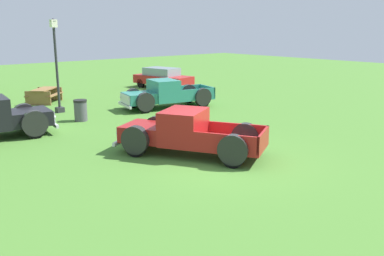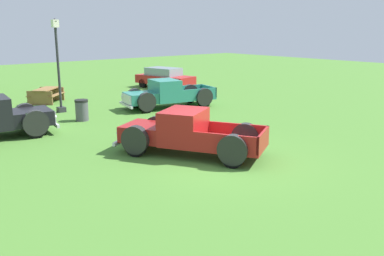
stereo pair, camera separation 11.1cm
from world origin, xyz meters
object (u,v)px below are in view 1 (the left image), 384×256
(pickup_truck_foreground, at_px, (182,133))
(lamp_post_near, at_px, (56,64))
(trash_can, at_px, (81,110))
(sedan_distant_a, at_px, (163,77))
(picnic_table, at_px, (44,94))
(pickup_truck_behind_right, at_px, (163,95))

(pickup_truck_foreground, relative_size, lamp_post_near, 1.12)
(pickup_truck_foreground, height_order, trash_can, pickup_truck_foreground)
(pickup_truck_foreground, xyz_separation_m, sedan_distant_a, (8.75, 12.79, 0.02))
(picnic_table, bearing_deg, pickup_truck_foreground, -91.50)
(lamp_post_near, relative_size, trash_can, 4.73)
(lamp_post_near, xyz_separation_m, trash_can, (-0.09, -2.48, -1.87))
(sedan_distant_a, bearing_deg, pickup_truck_behind_right, -126.81)
(pickup_truck_foreground, distance_m, lamp_post_near, 9.43)
(sedan_distant_a, bearing_deg, trash_can, -146.43)
(pickup_truck_behind_right, bearing_deg, lamp_post_near, 151.75)
(pickup_truck_behind_right, relative_size, picnic_table, 2.17)
(pickup_truck_foreground, distance_m, pickup_truck_behind_right, 8.12)
(pickup_truck_behind_right, distance_m, picnic_table, 6.86)
(pickup_truck_behind_right, relative_size, sedan_distant_a, 1.15)
(trash_can, bearing_deg, pickup_truck_foreground, -87.79)
(pickup_truck_foreground, bearing_deg, pickup_truck_behind_right, 57.80)
(pickup_truck_behind_right, height_order, picnic_table, pickup_truck_behind_right)
(sedan_distant_a, height_order, lamp_post_near, lamp_post_near)
(picnic_table, distance_m, trash_can, 5.66)
(pickup_truck_foreground, xyz_separation_m, pickup_truck_behind_right, (4.33, 6.87, -0.01))
(sedan_distant_a, xyz_separation_m, trash_can, (-9.02, -5.98, -0.24))
(pickup_truck_behind_right, height_order, lamp_post_near, lamp_post_near)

